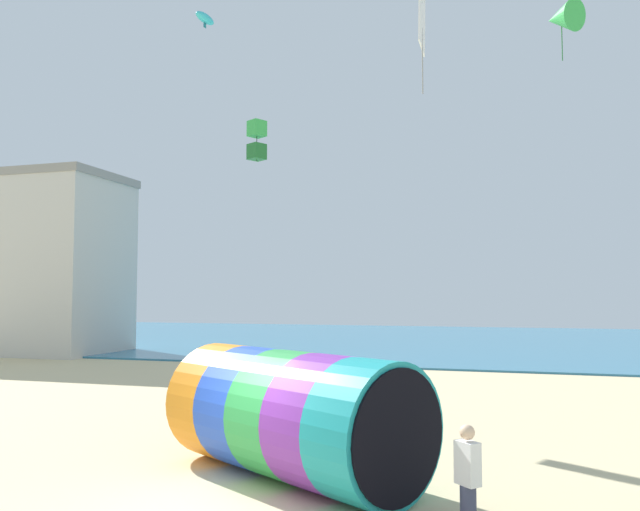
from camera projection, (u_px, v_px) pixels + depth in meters
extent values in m
plane|color=#CCBA8C|center=(199.00, 508.00, 10.63)|extent=(120.00, 120.00, 0.00)
cube|color=teal|center=(438.00, 340.00, 49.58)|extent=(120.00, 40.00, 0.10)
cylinder|color=orange|center=(228.00, 401.00, 13.97)|extent=(2.21, 2.72, 2.51)
cylinder|color=blue|center=(258.00, 407.00, 13.17)|extent=(2.21, 2.72, 2.51)
cylinder|color=green|center=(292.00, 414.00, 12.38)|extent=(2.21, 2.72, 2.51)
cylinder|color=purple|center=(330.00, 423.00, 11.58)|extent=(2.21, 2.72, 2.51)
cylinder|color=teal|center=(374.00, 432.00, 10.78)|extent=(2.21, 2.72, 2.51)
cylinder|color=black|center=(400.00, 438.00, 10.37)|extent=(1.22, 2.02, 2.31)
cube|color=white|center=(468.00, 463.00, 9.17)|extent=(0.41, 0.41, 0.63)
sphere|color=beige|center=(467.00, 432.00, 9.19)|extent=(0.23, 0.23, 0.23)
cone|color=green|center=(561.00, 18.00, 19.37)|extent=(1.52, 1.52, 1.15)
cylinder|color=#1E642A|center=(562.00, 44.00, 19.32)|extent=(0.03, 0.03, 1.08)
cube|color=white|center=(422.00, 16.00, 13.88)|extent=(0.07, 1.03, 1.50)
cylinder|color=gray|center=(422.00, 61.00, 13.82)|extent=(0.03, 0.03, 1.50)
ellipsoid|color=#2DB2C6|center=(205.00, 18.00, 21.43)|extent=(0.54, 1.01, 0.38)
cube|color=#1B6B77|center=(205.00, 24.00, 21.41)|extent=(0.04, 0.14, 0.25)
cube|color=green|center=(257.00, 129.00, 21.98)|extent=(0.70, 0.70, 0.55)
cube|color=#1E642A|center=(257.00, 152.00, 21.93)|extent=(0.70, 0.70, 0.55)
cylinder|color=black|center=(257.00, 140.00, 21.95)|extent=(0.02, 0.02, 1.47)
cube|color=beige|center=(28.00, 268.00, 39.58)|extent=(11.79, 6.38, 10.64)
cube|color=gray|center=(30.00, 181.00, 39.93)|extent=(12.03, 6.51, 0.50)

